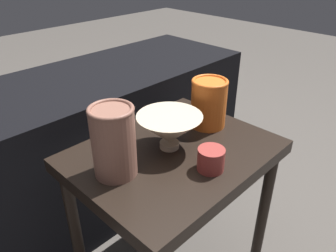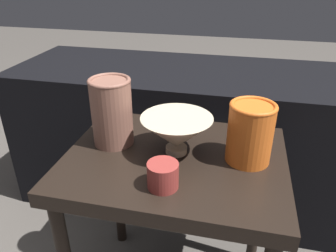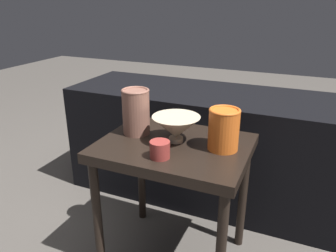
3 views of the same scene
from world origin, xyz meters
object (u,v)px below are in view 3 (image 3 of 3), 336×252
vase_colorful_right (224,129)px  cup (160,150)px  bowl (176,127)px  vase_textured_left (136,111)px

vase_colorful_right → cup: bearing=-139.5°
bowl → cup: size_ratio=2.62×
vase_colorful_right → cup: (-0.18, -0.15, -0.05)m
vase_textured_left → vase_colorful_right: (0.36, -0.01, -0.02)m
vase_textured_left → vase_colorful_right: bearing=-1.3°
bowl → vase_colorful_right: (0.18, 0.01, 0.02)m
vase_textured_left → cup: size_ratio=2.63×
bowl → cup: 0.15m
vase_colorful_right → bowl: bearing=-178.1°
vase_textured_left → vase_colorful_right: 0.36m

